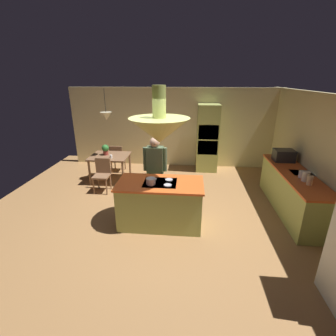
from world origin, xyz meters
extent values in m
plane|color=#9E7042|center=(0.00, 0.00, 0.00)|extent=(8.16, 8.16, 0.00)
cube|color=beige|center=(0.00, 3.45, 1.27)|extent=(6.80, 0.10, 2.55)
cube|color=beige|center=(3.25, 0.40, 1.27)|extent=(0.10, 7.20, 2.55)
cube|color=#A8B259|center=(0.00, -0.20, 0.44)|extent=(1.62, 0.83, 0.88)
cube|color=#E05B23|center=(0.00, -0.20, 0.90)|extent=(1.68, 0.89, 0.04)
cube|color=black|center=(0.00, -0.20, 0.91)|extent=(0.64, 0.52, 0.01)
cylinder|color=#B2B2B7|center=(-0.16, -0.33, 0.93)|extent=(0.15, 0.15, 0.02)
cylinder|color=#B2B2B7|center=(0.16, -0.33, 0.93)|extent=(0.15, 0.15, 0.02)
cylinder|color=#B2B2B7|center=(-0.16, -0.07, 0.93)|extent=(0.15, 0.15, 0.02)
cylinder|color=#B2B2B7|center=(0.16, -0.07, 0.93)|extent=(0.15, 0.15, 0.02)
cube|color=#A8B259|center=(2.84, 0.60, 0.44)|extent=(0.62, 2.58, 0.88)
cube|color=#E05B23|center=(2.84, 0.60, 0.90)|extent=(0.66, 2.62, 0.04)
cube|color=#B2B2B7|center=(3.00, 0.60, 0.84)|extent=(0.48, 0.36, 0.16)
cube|color=#A8B259|center=(1.10, 3.05, 1.04)|extent=(0.66, 0.62, 2.08)
cube|color=black|center=(1.10, 2.76, 1.30)|extent=(0.60, 0.04, 0.44)
cube|color=black|center=(1.10, 2.76, 0.82)|extent=(0.60, 0.04, 0.44)
cube|color=brown|center=(-1.70, 1.90, 0.74)|extent=(1.06, 0.92, 0.04)
cylinder|color=brown|center=(-2.17, 1.50, 0.36)|extent=(0.06, 0.06, 0.72)
cylinder|color=brown|center=(-1.23, 1.50, 0.36)|extent=(0.06, 0.06, 0.72)
cylinder|color=brown|center=(-2.17, 2.30, 0.36)|extent=(0.06, 0.06, 0.72)
cylinder|color=brown|center=(-1.23, 2.30, 0.36)|extent=(0.06, 0.06, 0.72)
cylinder|color=tan|center=(-0.29, 0.51, 0.40)|extent=(0.14, 0.14, 0.81)
cylinder|color=tan|center=(-0.11, 0.51, 0.40)|extent=(0.14, 0.14, 0.81)
cube|color=#4C6042|center=(-0.20, 0.51, 1.12)|extent=(0.36, 0.22, 0.62)
cylinder|color=#4C6042|center=(-0.42, 0.51, 1.15)|extent=(0.09, 0.09, 0.53)
cylinder|color=#4C6042|center=(0.02, 0.51, 1.15)|extent=(0.09, 0.09, 0.53)
sphere|color=tan|center=(-0.20, 0.51, 1.53)|extent=(0.22, 0.22, 0.22)
cone|color=#A8B259|center=(0.00, -0.20, 1.94)|extent=(1.10, 1.10, 0.45)
cylinder|color=#A8B259|center=(0.00, -0.20, 2.44)|extent=(0.24, 0.24, 0.55)
cone|color=beige|center=(-1.70, 1.90, 1.86)|extent=(0.32, 0.32, 0.22)
cylinder|color=black|center=(-1.70, 1.90, 2.27)|extent=(0.01, 0.01, 0.60)
cube|color=brown|center=(-1.70, 1.14, 0.44)|extent=(0.40, 0.40, 0.04)
cube|color=brown|center=(-1.70, 1.32, 0.66)|extent=(0.40, 0.04, 0.42)
cylinder|color=brown|center=(-1.87, 0.97, 0.21)|extent=(0.04, 0.04, 0.43)
cylinder|color=brown|center=(-1.53, 0.97, 0.21)|extent=(0.04, 0.04, 0.43)
cylinder|color=brown|center=(-1.87, 1.31, 0.21)|extent=(0.04, 0.04, 0.43)
cylinder|color=brown|center=(-1.53, 1.31, 0.21)|extent=(0.04, 0.04, 0.43)
cube|color=brown|center=(-1.70, 2.66, 0.44)|extent=(0.40, 0.40, 0.04)
cube|color=brown|center=(-1.70, 2.48, 0.66)|extent=(0.40, 0.04, 0.42)
cylinder|color=brown|center=(-1.53, 2.83, 0.21)|extent=(0.04, 0.04, 0.43)
cylinder|color=brown|center=(-1.87, 2.83, 0.21)|extent=(0.04, 0.04, 0.43)
cylinder|color=brown|center=(-1.53, 2.49, 0.21)|extent=(0.04, 0.04, 0.43)
cylinder|color=brown|center=(-1.87, 2.49, 0.21)|extent=(0.04, 0.04, 0.43)
cylinder|color=#99382D|center=(-1.83, 1.95, 0.82)|extent=(0.14, 0.14, 0.12)
sphere|color=#2D722D|center=(-1.83, 1.95, 0.96)|extent=(0.20, 0.20, 0.20)
cylinder|color=white|center=(-1.58, 1.67, 0.81)|extent=(0.07, 0.07, 0.09)
cylinder|color=#E0B78C|center=(2.84, -0.05, 1.01)|extent=(0.10, 0.10, 0.18)
cylinder|color=silver|center=(2.84, 0.13, 1.02)|extent=(0.14, 0.14, 0.20)
cylinder|color=silver|center=(2.84, 0.31, 0.99)|extent=(0.12, 0.12, 0.14)
cube|color=#232326|center=(2.84, 1.38, 1.06)|extent=(0.46, 0.36, 0.28)
cylinder|color=#B2B2B7|center=(-0.16, -0.33, 1.00)|extent=(0.18, 0.18, 0.12)
camera|label=1|loc=(0.55, -4.50, 2.84)|focal=26.03mm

